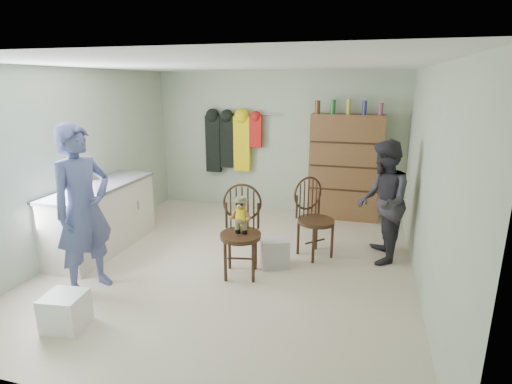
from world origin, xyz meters
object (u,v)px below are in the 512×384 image
(chair_front, at_px, (241,224))
(dresser, at_px, (345,167))
(chair_far, at_px, (313,215))
(counter, at_px, (102,217))

(chair_front, distance_m, dresser, 2.74)
(chair_front, distance_m, chair_far, 1.11)
(chair_far, bearing_deg, counter, 145.22)
(chair_front, relative_size, chair_far, 1.04)
(counter, relative_size, chair_front, 1.66)
(chair_far, relative_size, dresser, 0.53)
(counter, height_order, chair_front, chair_front)
(counter, distance_m, dresser, 3.96)
(counter, bearing_deg, chair_far, 11.54)
(dresser, bearing_deg, chair_far, -100.16)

